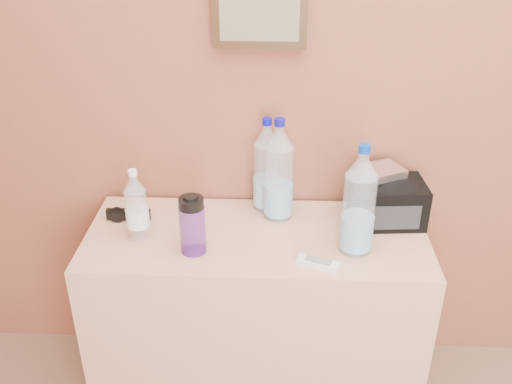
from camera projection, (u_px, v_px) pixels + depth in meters
picture_frame at (260, 8)px, 1.77m from camera, size 0.30×0.03×0.25m
dresser at (256, 317)px, 2.07m from camera, size 1.14×0.47×0.71m
pet_large_b at (267, 169)px, 1.99m from camera, size 0.09×0.09×0.34m
pet_large_c at (278, 175)px, 1.93m from camera, size 0.10×0.10×0.36m
pet_large_d at (359, 206)px, 1.74m from camera, size 0.10×0.10×0.37m
pet_small at (137, 209)px, 1.83m from camera, size 0.07×0.07×0.25m
nalgene_bottle at (192, 224)px, 1.77m from camera, size 0.08×0.08×0.20m
sunglasses at (129, 214)px, 1.97m from camera, size 0.15×0.06×0.04m
ac_remote at (318, 263)px, 1.74m from camera, size 0.14×0.09×0.02m
toiletry_bag at (388, 199)px, 1.94m from camera, size 0.26×0.19×0.17m
foil_packet at (382, 171)px, 1.91m from camera, size 0.17×0.16×0.03m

